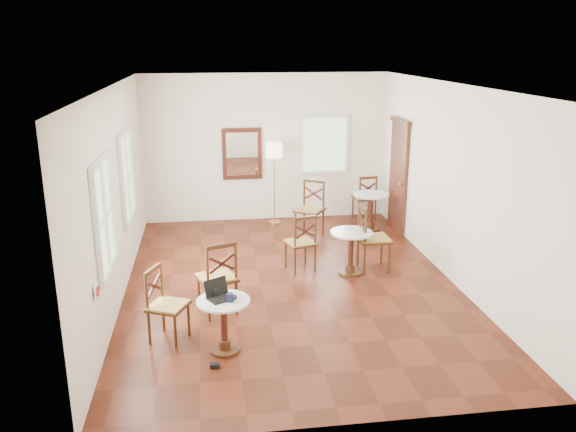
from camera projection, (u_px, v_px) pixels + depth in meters
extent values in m
plane|color=#501C0D|center=(291.00, 283.00, 8.98)|extent=(7.00, 7.00, 0.00)
cube|color=white|center=(266.00, 148.00, 11.87)|extent=(5.00, 0.02, 3.00)
cube|color=white|center=(347.00, 283.00, 5.23)|extent=(5.00, 0.02, 3.00)
cube|color=white|center=(116.00, 195.00, 8.22)|extent=(0.02, 7.00, 3.00)
cube|color=white|center=(452.00, 184.00, 8.89)|extent=(0.02, 7.00, 3.00)
cube|color=white|center=(291.00, 85.00, 8.12)|extent=(5.00, 7.00, 0.02)
cube|color=#532517|center=(398.00, 178.00, 11.29)|extent=(0.06, 0.90, 2.10)
cube|color=#452611|center=(400.00, 121.00, 10.97)|extent=(0.08, 1.02, 0.08)
sphere|color=#BF8C3F|center=(400.00, 184.00, 10.99)|extent=(0.07, 0.07, 0.07)
cube|color=#431A12|center=(242.00, 154.00, 11.80)|extent=(0.80, 0.05, 1.05)
cube|color=white|center=(242.00, 154.00, 11.77)|extent=(0.64, 0.02, 0.88)
cube|color=white|center=(96.00, 291.00, 6.39)|extent=(0.02, 0.16, 0.16)
torus|color=red|center=(98.00, 291.00, 6.39)|extent=(0.02, 0.12, 0.12)
cube|color=white|center=(104.00, 216.00, 7.07)|extent=(0.06, 1.22, 1.42)
cube|color=white|center=(127.00, 176.00, 9.16)|extent=(0.06, 1.22, 1.42)
cube|color=white|center=(324.00, 144.00, 11.99)|extent=(1.02, 0.06, 1.22)
cylinder|color=#452611|center=(225.00, 350.00, 7.02)|extent=(0.36, 0.36, 0.04)
cylinder|color=#452611|center=(225.00, 344.00, 7.00)|extent=(0.15, 0.15, 0.11)
cylinder|color=#431A12|center=(224.00, 324.00, 6.92)|extent=(0.08, 0.08, 0.54)
cylinder|color=#452611|center=(223.00, 304.00, 6.84)|extent=(0.13, 0.13, 0.05)
cylinder|color=silver|center=(223.00, 301.00, 6.83)|extent=(0.64, 0.64, 0.03)
cylinder|color=#452611|center=(350.00, 272.00, 9.37)|extent=(0.38, 0.38, 0.04)
cylinder|color=#452611|center=(350.00, 268.00, 9.35)|extent=(0.15, 0.15, 0.11)
cylinder|color=#431A12|center=(351.00, 251.00, 9.27)|extent=(0.09, 0.09, 0.57)
cylinder|color=#452611|center=(351.00, 235.00, 9.19)|extent=(0.13, 0.13, 0.06)
cylinder|color=silver|center=(351.00, 233.00, 9.18)|extent=(0.67, 0.67, 0.03)
cylinder|color=#452611|center=(370.00, 229.00, 11.53)|extent=(0.40, 0.40, 0.04)
cylinder|color=#452611|center=(370.00, 225.00, 11.51)|extent=(0.16, 0.16, 0.12)
cylinder|color=#431A12|center=(371.00, 211.00, 11.42)|extent=(0.09, 0.09, 0.60)
cylinder|color=#452611|center=(371.00, 197.00, 11.34)|extent=(0.14, 0.14, 0.06)
cylinder|color=silver|center=(371.00, 195.00, 11.33)|extent=(0.70, 0.70, 0.03)
cylinder|color=#452611|center=(226.00, 287.00, 8.22)|extent=(0.04, 0.04, 0.50)
cylinder|color=#452611|center=(237.00, 298.00, 7.89)|extent=(0.04, 0.04, 0.50)
cylinder|color=#452611|center=(199.00, 293.00, 8.04)|extent=(0.04, 0.04, 0.50)
cylinder|color=#452611|center=(209.00, 304.00, 7.71)|extent=(0.04, 0.04, 0.50)
cube|color=#452611|center=(217.00, 278.00, 7.89)|extent=(0.62, 0.62, 0.03)
cube|color=olive|center=(217.00, 277.00, 7.89)|extent=(0.59, 0.59, 0.04)
cylinder|color=#452611|center=(236.00, 262.00, 7.73)|extent=(0.04, 0.04, 0.55)
cylinder|color=#452611|center=(207.00, 267.00, 7.56)|extent=(0.04, 0.04, 0.55)
cube|color=#452611|center=(221.00, 246.00, 7.57)|extent=(0.41, 0.18, 0.06)
cube|color=#431A12|center=(222.00, 264.00, 7.64)|extent=(0.35, 0.15, 0.24)
cube|color=#431A12|center=(222.00, 264.00, 7.64)|extent=(0.35, 0.15, 0.24)
cylinder|color=#452611|center=(175.00, 332.00, 7.02)|extent=(0.04, 0.04, 0.45)
cylinder|color=#452611|center=(149.00, 328.00, 7.12)|extent=(0.04, 0.04, 0.45)
cylinder|color=#452611|center=(189.00, 319.00, 7.34)|extent=(0.04, 0.04, 0.45)
cylinder|color=#452611|center=(163.00, 315.00, 7.44)|extent=(0.04, 0.04, 0.45)
cube|color=#452611|center=(168.00, 307.00, 7.17)|extent=(0.58, 0.58, 0.03)
cube|color=olive|center=(168.00, 305.00, 7.16)|extent=(0.55, 0.55, 0.04)
cylinder|color=#452611|center=(146.00, 292.00, 6.98)|extent=(0.04, 0.04, 0.50)
cylinder|color=#452611|center=(161.00, 281.00, 7.31)|extent=(0.04, 0.04, 0.50)
cube|color=#452611|center=(153.00, 269.00, 7.08)|extent=(0.19, 0.36, 0.05)
cube|color=#431A12|center=(154.00, 286.00, 7.14)|extent=(0.16, 0.30, 0.22)
cube|color=#431A12|center=(154.00, 286.00, 7.14)|extent=(0.16, 0.30, 0.22)
cylinder|color=#452611|center=(305.00, 251.00, 9.71)|extent=(0.04, 0.04, 0.45)
cylinder|color=#452611|center=(315.00, 258.00, 9.39)|extent=(0.04, 0.04, 0.45)
cylinder|color=#452611|center=(286.00, 255.00, 9.56)|extent=(0.04, 0.04, 0.45)
cylinder|color=#452611|center=(295.00, 262.00, 9.25)|extent=(0.04, 0.04, 0.45)
cube|color=#452611|center=(300.00, 243.00, 9.41)|extent=(0.55, 0.55, 0.03)
cube|color=olive|center=(300.00, 242.00, 9.41)|extent=(0.52, 0.52, 0.04)
cylinder|color=#452611|center=(315.00, 231.00, 9.26)|extent=(0.04, 0.04, 0.50)
cylinder|color=#452611|center=(295.00, 234.00, 9.11)|extent=(0.04, 0.04, 0.50)
cube|color=#452611|center=(305.00, 218.00, 9.12)|extent=(0.37, 0.14, 0.05)
cube|color=#431A12|center=(305.00, 231.00, 9.18)|extent=(0.32, 0.12, 0.22)
cube|color=#431A12|center=(305.00, 231.00, 9.18)|extent=(0.32, 0.12, 0.22)
cylinder|color=#452611|center=(389.00, 258.00, 9.31)|extent=(0.04, 0.04, 0.51)
cylinder|color=#452611|center=(364.00, 260.00, 9.26)|extent=(0.04, 0.04, 0.51)
cylinder|color=#452611|center=(381.00, 250.00, 9.70)|extent=(0.04, 0.04, 0.51)
cylinder|color=#452611|center=(358.00, 251.00, 9.64)|extent=(0.04, 0.04, 0.51)
cube|color=#452611|center=(374.00, 239.00, 9.40)|extent=(0.50, 0.50, 0.03)
cube|color=olive|center=(374.00, 238.00, 9.40)|extent=(0.48, 0.48, 0.05)
cylinder|color=#452611|center=(366.00, 228.00, 9.10)|extent=(0.04, 0.04, 0.57)
cylinder|color=#452611|center=(359.00, 220.00, 9.49)|extent=(0.04, 0.04, 0.57)
cube|color=#452611|center=(363.00, 208.00, 9.22)|extent=(0.04, 0.43, 0.06)
cube|color=#431A12|center=(362.00, 223.00, 9.29)|extent=(0.03, 0.37, 0.25)
cube|color=#431A12|center=(362.00, 223.00, 9.29)|extent=(0.03, 0.37, 0.25)
cylinder|color=#452611|center=(368.00, 206.00, 12.42)|extent=(0.04, 0.04, 0.45)
cylinder|color=#452611|center=(375.00, 210.00, 12.09)|extent=(0.04, 0.04, 0.45)
cylinder|color=#452611|center=(353.00, 207.00, 12.33)|extent=(0.04, 0.04, 0.45)
cylinder|color=#452611|center=(359.00, 211.00, 12.00)|extent=(0.04, 0.04, 0.45)
cube|color=#452611|center=(364.00, 198.00, 12.14)|extent=(0.49, 0.49, 0.03)
cube|color=olive|center=(364.00, 197.00, 12.14)|extent=(0.47, 0.47, 0.04)
cylinder|color=#452611|center=(376.00, 188.00, 11.95)|extent=(0.04, 0.04, 0.50)
cylinder|color=#452611|center=(360.00, 189.00, 11.86)|extent=(0.04, 0.04, 0.50)
cube|color=#452611|center=(369.00, 178.00, 11.84)|extent=(0.38, 0.08, 0.05)
cube|color=#431A12|center=(368.00, 188.00, 11.90)|extent=(0.32, 0.07, 0.22)
cube|color=#431A12|center=(368.00, 188.00, 11.90)|extent=(0.32, 0.07, 0.22)
cylinder|color=#452611|center=(295.00, 225.00, 11.02)|extent=(0.04, 0.04, 0.50)
cylinder|color=#452611|center=(304.00, 219.00, 11.37)|extent=(0.04, 0.04, 0.50)
cylinder|color=#452611|center=(315.00, 228.00, 10.86)|extent=(0.04, 0.04, 0.50)
cylinder|color=#452611|center=(323.00, 222.00, 11.20)|extent=(0.04, 0.04, 0.50)
cube|color=#452611|center=(310.00, 210.00, 11.04)|extent=(0.68, 0.68, 0.03)
cube|color=olive|center=(310.00, 210.00, 11.03)|extent=(0.65, 0.65, 0.04)
cylinder|color=#452611|center=(304.00, 193.00, 11.22)|extent=(0.04, 0.04, 0.56)
cylinder|color=#452611|center=(324.00, 195.00, 11.05)|extent=(0.04, 0.04, 0.56)
cube|color=#452611|center=(314.00, 181.00, 11.06)|extent=(0.38, 0.27, 0.06)
cube|color=#431A12|center=(314.00, 194.00, 11.13)|extent=(0.32, 0.22, 0.25)
cube|color=#431A12|center=(314.00, 194.00, 11.13)|extent=(0.32, 0.22, 0.25)
cylinder|color=#BF8C3F|center=(275.00, 222.00, 11.98)|extent=(0.27, 0.27, 0.03)
cylinder|color=#BF8C3F|center=(274.00, 187.00, 11.77)|extent=(0.02, 0.02, 1.52)
cylinder|color=beige|center=(274.00, 150.00, 11.55)|extent=(0.32, 0.32, 0.28)
cube|color=black|center=(221.00, 298.00, 6.86)|extent=(0.37, 0.34, 0.02)
cube|color=black|center=(221.00, 297.00, 6.86)|extent=(0.28, 0.24, 0.00)
cube|color=black|center=(216.00, 287.00, 6.91)|extent=(0.29, 0.21, 0.21)
cube|color=silver|center=(216.00, 287.00, 6.91)|extent=(0.25, 0.18, 0.17)
ellipsoid|color=black|center=(219.00, 294.00, 6.95)|extent=(0.09, 0.06, 0.03)
cylinder|color=#0F1534|center=(230.00, 297.00, 6.78)|extent=(0.08, 0.08, 0.10)
torus|color=#0F1534|center=(234.00, 297.00, 6.79)|extent=(0.07, 0.01, 0.07)
cylinder|color=white|center=(216.00, 294.00, 6.87)|extent=(0.07, 0.07, 0.11)
cube|color=black|center=(215.00, 365.00, 6.66)|extent=(0.11, 0.07, 0.05)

